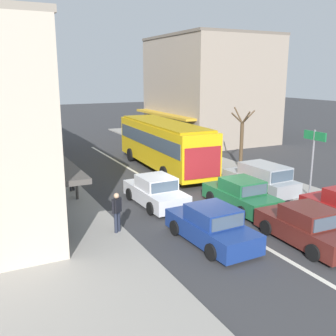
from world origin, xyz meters
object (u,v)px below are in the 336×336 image
object	(u,v)px
pedestrian_far_walker	(117,210)
directional_road_sign	(314,148)
parked_wagon_kerb_second	(261,179)
street_tree_right	(242,141)
sedan_behind_bus_near	(307,227)
traffic_light_downstreet	(36,114)
sedan_queue_gap_filler	(241,195)
sedan_adjacent_lane_trail	(211,226)
sedan_queue_far_back	(156,192)
pedestrian_with_handbag_near	(76,181)
pedestrian_browsing_midblock	(71,174)
city_bus	(164,142)

from	to	relation	value
pedestrian_far_walker	directional_road_sign	bearing A→B (deg)	0.54
parked_wagon_kerb_second	street_tree_right	bearing A→B (deg)	65.65
sedan_behind_bus_near	traffic_light_downstreet	xyz separation A→B (m)	(-5.70, 26.86, 2.19)
sedan_queue_gap_filler	sedan_adjacent_lane_trail	bearing A→B (deg)	-141.43
sedan_queue_gap_filler	traffic_light_downstreet	size ratio (longest dim) A/B	1.00
sedan_queue_far_back	directional_road_sign	distance (m)	8.35
pedestrian_with_handbag_near	street_tree_right	bearing A→B (deg)	8.40
directional_road_sign	pedestrian_browsing_midblock	bearing A→B (deg)	149.34
city_bus	sedan_queue_far_back	xyz separation A→B (m)	(-3.65, -6.54, -1.22)
sedan_queue_far_back	sedan_queue_gap_filler	bearing A→B (deg)	-34.39
city_bus	pedestrian_far_walker	xyz separation A→B (m)	(-6.63, -9.31, -0.81)
sedan_adjacent_lane_trail	pedestrian_browsing_midblock	world-z (taller)	pedestrian_browsing_midblock
sedan_queue_far_back	city_bus	bearing A→B (deg)	60.79
city_bus	directional_road_sign	xyz separation A→B (m)	(3.99, -9.21, 0.80)
traffic_light_downstreet	sedan_behind_bus_near	bearing A→B (deg)	-78.02
city_bus	sedan_adjacent_lane_trail	bearing A→B (deg)	-107.45
sedan_behind_bus_near	traffic_light_downstreet	world-z (taller)	traffic_light_downstreet
sedan_queue_gap_filler	directional_road_sign	size ratio (longest dim) A/B	1.17
sedan_behind_bus_near	sedan_adjacent_lane_trail	bearing A→B (deg)	152.33
pedestrian_browsing_midblock	pedestrian_far_walker	distance (m)	6.56
city_bus	sedan_queue_gap_filler	world-z (taller)	city_bus
directional_road_sign	street_tree_right	size ratio (longest dim) A/B	0.86
sedan_adjacent_lane_trail	parked_wagon_kerb_second	xyz separation A→B (m)	(6.10, 4.46, 0.08)
street_tree_right	pedestrian_far_walker	size ratio (longest dim) A/B	2.56
sedan_queue_far_back	traffic_light_downstreet	distance (m)	20.37
sedan_queue_gap_filler	pedestrian_browsing_midblock	world-z (taller)	pedestrian_browsing_midblock
pedestrian_with_handbag_near	city_bus	bearing A→B (deg)	31.13
directional_road_sign	pedestrian_browsing_midblock	distance (m)	12.76
sedan_adjacent_lane_trail	directional_road_sign	size ratio (longest dim) A/B	1.19
street_tree_right	pedestrian_with_handbag_near	world-z (taller)	street_tree_right
traffic_light_downstreet	street_tree_right	size ratio (longest dim) A/B	1.01
city_bus	pedestrian_far_walker	world-z (taller)	city_bus
sedan_adjacent_lane_trail	directional_road_sign	distance (m)	8.26
sedan_queue_gap_filler	pedestrian_browsing_midblock	bearing A→B (deg)	137.44
parked_wagon_kerb_second	pedestrian_with_handbag_near	world-z (taller)	pedestrian_with_handbag_near
sedan_queue_far_back	pedestrian_with_handbag_near	bearing A→B (deg)	145.36
directional_road_sign	pedestrian_with_handbag_near	bearing A→B (deg)	155.60
street_tree_right	pedestrian_browsing_midblock	size ratio (longest dim) A/B	2.56
sedan_adjacent_lane_trail	pedestrian_far_walker	size ratio (longest dim) A/B	2.62
sedan_queue_far_back	pedestrian_far_walker	world-z (taller)	pedestrian_far_walker
sedan_queue_far_back	traffic_light_downstreet	world-z (taller)	traffic_light_downstreet
sedan_queue_gap_filler	traffic_light_downstreet	world-z (taller)	traffic_light_downstreet
sedan_queue_gap_filler	traffic_light_downstreet	distance (m)	23.31
traffic_light_downstreet	street_tree_right	world-z (taller)	traffic_light_downstreet
sedan_behind_bus_near	traffic_light_downstreet	bearing A→B (deg)	101.98
sedan_queue_far_back	traffic_light_downstreet	size ratio (longest dim) A/B	1.01
parked_wagon_kerb_second	pedestrian_browsing_midblock	size ratio (longest dim) A/B	2.80
traffic_light_downstreet	directional_road_sign	size ratio (longest dim) A/B	1.17
sedan_queue_far_back	parked_wagon_kerb_second	bearing A→B (deg)	-5.79
sedan_queue_gap_filler	directional_road_sign	world-z (taller)	directional_road_sign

